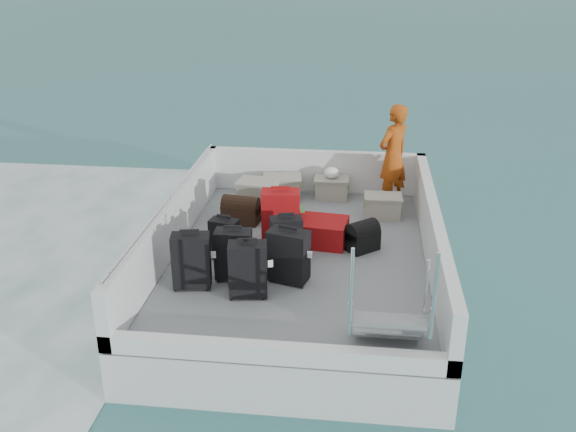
% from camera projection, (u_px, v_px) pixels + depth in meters
% --- Properties ---
extents(ground, '(160.00, 160.00, 0.00)m').
position_uv_depth(ground, '(299.00, 294.00, 8.83)').
color(ground, '#174F52').
rests_on(ground, ground).
extents(ferry_hull, '(3.60, 5.00, 0.60)m').
position_uv_depth(ferry_hull, '(299.00, 275.00, 8.72)').
color(ferry_hull, silver).
rests_on(ferry_hull, ground).
extents(deck, '(3.30, 4.70, 0.02)m').
position_uv_depth(deck, '(300.00, 255.00, 8.60)').
color(deck, slate).
rests_on(deck, ferry_hull).
extents(deck_fittings, '(3.60, 5.00, 0.90)m').
position_uv_depth(deck_fittings, '(324.00, 240.00, 8.12)').
color(deck_fittings, silver).
rests_on(deck_fittings, deck).
extents(suitcase_0, '(0.48, 0.32, 0.69)m').
position_uv_depth(suitcase_0, '(191.00, 262.00, 7.62)').
color(suitcase_0, black).
rests_on(suitcase_0, deck).
extents(suitcase_1, '(0.40, 0.28, 0.55)m').
position_uv_depth(suitcase_1, '(224.00, 239.00, 8.37)').
color(suitcase_1, black).
rests_on(suitcase_1, deck).
extents(suitcase_3, '(0.48, 0.32, 0.68)m').
position_uv_depth(suitcase_3, '(248.00, 270.00, 7.43)').
color(suitcase_3, black).
rests_on(suitcase_3, deck).
extents(suitcase_4, '(0.45, 0.27, 0.65)m').
position_uv_depth(suitcase_4, '(234.00, 255.00, 7.83)').
color(suitcase_4, black).
rests_on(suitcase_4, deck).
extents(suitcase_5, '(0.56, 0.37, 0.72)m').
position_uv_depth(suitcase_5, '(281.00, 216.00, 8.88)').
color(suitcase_5, '#970E0B').
rests_on(suitcase_5, deck).
extents(suitcase_6, '(0.54, 0.41, 0.67)m').
position_uv_depth(suitcase_6, '(288.00, 256.00, 7.78)').
color(suitcase_6, black).
rests_on(suitcase_6, deck).
extents(suitcase_7, '(0.46, 0.33, 0.58)m').
position_uv_depth(suitcase_7, '(286.00, 238.00, 8.36)').
color(suitcase_7, black).
rests_on(suitcase_7, deck).
extents(suitcase_8, '(0.92, 0.66, 0.34)m').
position_uv_depth(suitcase_8, '(315.00, 231.00, 8.87)').
color(suitcase_8, '#970E0B').
rests_on(suitcase_8, deck).
extents(duffel_0, '(0.58, 0.38, 0.32)m').
position_uv_depth(duffel_0, '(241.00, 212.00, 9.51)').
color(duffel_0, black).
rests_on(duffel_0, deck).
extents(duffel_1, '(0.50, 0.49, 0.32)m').
position_uv_depth(duffel_1, '(281.00, 210.00, 9.60)').
color(duffel_1, black).
rests_on(duffel_1, deck).
extents(duffel_2, '(0.51, 0.50, 0.32)m').
position_uv_depth(duffel_2, '(362.00, 239.00, 8.66)').
color(duffel_2, black).
rests_on(duffel_2, deck).
extents(crate_0, '(0.66, 0.49, 0.37)m').
position_uv_depth(crate_0, '(258.00, 194.00, 10.17)').
color(crate_0, gray).
rests_on(crate_0, deck).
extents(crate_1, '(0.62, 0.47, 0.35)m').
position_uv_depth(crate_1, '(282.00, 188.00, 10.44)').
color(crate_1, gray).
rests_on(crate_1, deck).
extents(crate_2, '(0.53, 0.37, 0.31)m').
position_uv_depth(crate_2, '(331.00, 189.00, 10.45)').
color(crate_2, gray).
rests_on(crate_2, deck).
extents(crate_3, '(0.53, 0.38, 0.32)m').
position_uv_depth(crate_3, '(383.00, 207.00, 9.71)').
color(crate_3, gray).
rests_on(crate_3, deck).
extents(yellow_bag, '(0.28, 0.26, 0.22)m').
position_uv_depth(yellow_bag, '(393.00, 205.00, 9.91)').
color(yellow_bag, yellow).
rests_on(yellow_bag, deck).
extents(white_bag, '(0.24, 0.24, 0.18)m').
position_uv_depth(white_bag, '(332.00, 175.00, 10.36)').
color(white_bag, white).
rests_on(white_bag, crate_2).
extents(passenger, '(0.69, 0.70, 1.62)m').
position_uv_depth(passenger, '(393.00, 156.00, 9.93)').
color(passenger, orange).
rests_on(passenger, deck).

